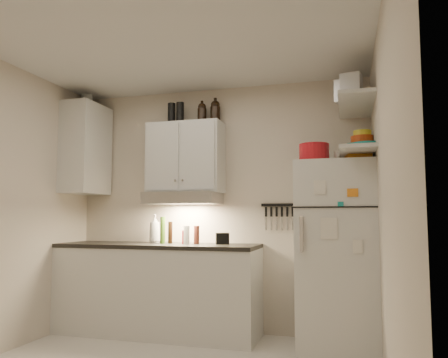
# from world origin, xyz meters

# --- Properties ---
(ceiling) EXTENTS (3.20, 3.00, 0.02)m
(ceiling) POSITION_xyz_m (0.00, 0.00, 2.61)
(ceiling) COLOR silver
(ceiling) RESTS_ON ground
(back_wall) EXTENTS (3.20, 0.02, 2.60)m
(back_wall) POSITION_xyz_m (0.00, 1.51, 1.30)
(back_wall) COLOR beige
(back_wall) RESTS_ON ground
(right_wall) EXTENTS (0.02, 3.00, 2.60)m
(right_wall) POSITION_xyz_m (1.61, 0.00, 1.30)
(right_wall) COLOR beige
(right_wall) RESTS_ON ground
(base_cabinet) EXTENTS (2.10, 0.60, 0.88)m
(base_cabinet) POSITION_xyz_m (-0.55, 1.20, 0.44)
(base_cabinet) COLOR silver
(base_cabinet) RESTS_ON floor
(countertop) EXTENTS (2.10, 0.62, 0.04)m
(countertop) POSITION_xyz_m (-0.55, 1.20, 0.90)
(countertop) COLOR black
(countertop) RESTS_ON base_cabinet
(upper_cabinet) EXTENTS (0.80, 0.33, 0.75)m
(upper_cabinet) POSITION_xyz_m (-0.30, 1.33, 1.83)
(upper_cabinet) COLOR silver
(upper_cabinet) RESTS_ON back_wall
(side_cabinet) EXTENTS (0.33, 0.55, 1.00)m
(side_cabinet) POSITION_xyz_m (-1.44, 1.20, 1.95)
(side_cabinet) COLOR silver
(side_cabinet) RESTS_ON left_wall
(range_hood) EXTENTS (0.76, 0.46, 0.12)m
(range_hood) POSITION_xyz_m (-0.30, 1.27, 1.39)
(range_hood) COLOR silver
(range_hood) RESTS_ON back_wall
(fridge) EXTENTS (0.70, 0.68, 1.70)m
(fridge) POSITION_xyz_m (1.25, 1.16, 0.85)
(fridge) COLOR silver
(fridge) RESTS_ON floor
(shelf_hi) EXTENTS (0.30, 0.95, 0.03)m
(shelf_hi) POSITION_xyz_m (1.45, 1.02, 2.20)
(shelf_hi) COLOR silver
(shelf_hi) RESTS_ON right_wall
(shelf_lo) EXTENTS (0.30, 0.95, 0.03)m
(shelf_lo) POSITION_xyz_m (1.45, 1.02, 1.76)
(shelf_lo) COLOR silver
(shelf_lo) RESTS_ON right_wall
(knife_strip) EXTENTS (0.42, 0.02, 0.03)m
(knife_strip) POSITION_xyz_m (0.70, 1.49, 1.32)
(knife_strip) COLOR black
(knife_strip) RESTS_ON back_wall
(dutch_oven) EXTENTS (0.28, 0.28, 0.16)m
(dutch_oven) POSITION_xyz_m (1.07, 1.00, 1.78)
(dutch_oven) COLOR #AC141D
(dutch_oven) RESTS_ON fridge
(book_stack) EXTENTS (0.24, 0.29, 0.09)m
(book_stack) POSITION_xyz_m (1.45, 1.05, 1.74)
(book_stack) COLOR orange
(book_stack) RESTS_ON fridge
(spice_jar) EXTENTS (0.06, 0.06, 0.09)m
(spice_jar) POSITION_xyz_m (1.28, 1.04, 1.74)
(spice_jar) COLOR silver
(spice_jar) RESTS_ON fridge
(stock_pot) EXTENTS (0.30, 0.30, 0.19)m
(stock_pot) POSITION_xyz_m (1.44, 1.31, 2.31)
(stock_pot) COLOR silver
(stock_pot) RESTS_ON shelf_hi
(tin_a) EXTENTS (0.25, 0.24, 0.20)m
(tin_a) POSITION_xyz_m (1.39, 0.98, 2.31)
(tin_a) COLOR #AAAAAD
(tin_a) RESTS_ON shelf_hi
(tin_b) EXTENTS (0.19, 0.19, 0.16)m
(tin_b) POSITION_xyz_m (1.41, 0.70, 2.30)
(tin_b) COLOR #AAAAAD
(tin_b) RESTS_ON shelf_hi
(bowl_teal) EXTENTS (0.26, 0.26, 0.11)m
(bowl_teal) POSITION_xyz_m (1.48, 1.25, 1.83)
(bowl_teal) COLOR teal
(bowl_teal) RESTS_ON shelf_lo
(bowl_orange) EXTENTS (0.21, 0.21, 0.06)m
(bowl_orange) POSITION_xyz_m (1.50, 1.20, 1.91)
(bowl_orange) COLOR #C03F12
(bowl_orange) RESTS_ON bowl_teal
(bowl_yellow) EXTENTS (0.16, 0.16, 0.05)m
(bowl_yellow) POSITION_xyz_m (1.50, 1.20, 1.97)
(bowl_yellow) COLOR yellow
(bowl_yellow) RESTS_ON bowl_orange
(plates) EXTENTS (0.28, 0.28, 0.07)m
(plates) POSITION_xyz_m (1.52, 0.98, 1.81)
(plates) COLOR teal
(plates) RESTS_ON shelf_lo
(growler_a) EXTENTS (0.12, 0.12, 0.23)m
(growler_a) POSITION_xyz_m (-0.13, 1.37, 2.31)
(growler_a) COLOR black
(growler_a) RESTS_ON upper_cabinet
(growler_b) EXTENTS (0.14, 0.14, 0.26)m
(growler_b) POSITION_xyz_m (0.01, 1.41, 2.33)
(growler_b) COLOR black
(growler_b) RESTS_ON upper_cabinet
(thermos_a) EXTENTS (0.11, 0.11, 0.24)m
(thermos_a) POSITION_xyz_m (-0.38, 1.35, 2.32)
(thermos_a) COLOR black
(thermos_a) RESTS_ON upper_cabinet
(thermos_b) EXTENTS (0.09, 0.09, 0.24)m
(thermos_b) POSITION_xyz_m (-0.48, 1.36, 2.32)
(thermos_b) COLOR black
(thermos_b) RESTS_ON upper_cabinet
(side_jar) EXTENTS (0.16, 0.16, 0.18)m
(side_jar) POSITION_xyz_m (-1.51, 1.30, 2.54)
(side_jar) COLOR silver
(side_jar) RESTS_ON side_cabinet
(soap_bottle) EXTENTS (0.16, 0.16, 0.34)m
(soap_bottle) POSITION_xyz_m (-0.65, 1.33, 1.09)
(soap_bottle) COLOR silver
(soap_bottle) RESTS_ON countertop
(pepper_mill) EXTENTS (0.07, 0.07, 0.19)m
(pepper_mill) POSITION_xyz_m (-0.15, 1.27, 1.01)
(pepper_mill) COLOR #5B261B
(pepper_mill) RESTS_ON countertop
(oil_bottle) EXTENTS (0.06, 0.06, 0.28)m
(oil_bottle) POSITION_xyz_m (-0.51, 1.22, 1.06)
(oil_bottle) COLOR #335715
(oil_bottle) RESTS_ON countertop
(vinegar_bottle) EXTENTS (0.05, 0.05, 0.23)m
(vinegar_bottle) POSITION_xyz_m (-0.44, 1.26, 1.03)
(vinegar_bottle) COLOR black
(vinegar_bottle) RESTS_ON countertop
(clear_bottle) EXTENTS (0.08, 0.08, 0.19)m
(clear_bottle) POSITION_xyz_m (-0.24, 1.21, 1.01)
(clear_bottle) COLOR silver
(clear_bottle) RESTS_ON countertop
(red_jar) EXTENTS (0.07, 0.07, 0.14)m
(red_jar) POSITION_xyz_m (-0.26, 1.23, 0.99)
(red_jar) COLOR #AC141D
(red_jar) RESTS_ON countertop
(caddy) EXTENTS (0.16, 0.14, 0.12)m
(caddy) POSITION_xyz_m (0.12, 1.30, 0.98)
(caddy) COLOR black
(caddy) RESTS_ON countertop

